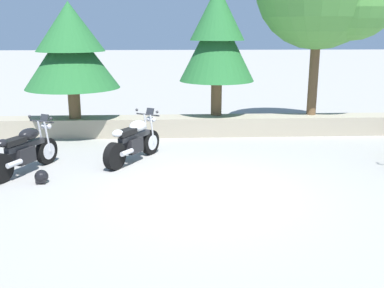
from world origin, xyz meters
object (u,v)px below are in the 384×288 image
motorcycle_black_near_left (25,151)px  rider_helmet (41,177)px  motorcycle_white_centre (134,141)px  pine_tree_far_left (71,47)px  pine_tree_mid_left (217,36)px

motorcycle_black_near_left → rider_helmet: size_ratio=6.93×
motorcycle_white_centre → pine_tree_far_left: pine_tree_far_left is taller
motorcycle_white_centre → pine_tree_far_left: bearing=126.2°
pine_tree_far_left → motorcycle_white_centre: bearing=-53.8°
motorcycle_white_centre → pine_tree_far_left: 3.84m
pine_tree_mid_left → rider_helmet: bearing=-132.4°
motorcycle_black_near_left → pine_tree_mid_left: bearing=38.8°
rider_helmet → pine_tree_mid_left: pine_tree_mid_left is taller
pine_tree_far_left → pine_tree_mid_left: 4.19m
motorcycle_white_centre → rider_helmet: bearing=-140.2°
motorcycle_white_centre → pine_tree_mid_left: pine_tree_mid_left is taller
motorcycle_black_near_left → motorcycle_white_centre: size_ratio=1.05×
rider_helmet → pine_tree_far_left: (-0.11, 4.09, 2.44)m
motorcycle_white_centre → pine_tree_mid_left: bearing=52.5°
rider_helmet → pine_tree_mid_left: size_ratio=0.07×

